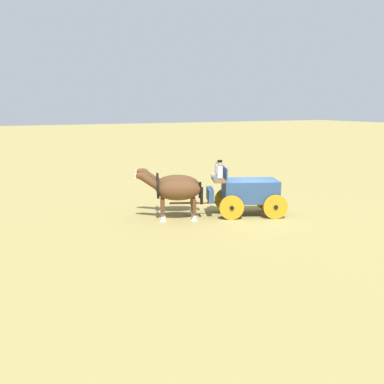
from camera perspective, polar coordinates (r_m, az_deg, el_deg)
ground_plane at (r=20.75m, az=7.78°, el=-3.04°), size 220.00×220.00×0.00m
show_wagon at (r=20.46m, az=7.42°, el=0.13°), size 5.44×3.08×2.73m
draft_horse_near at (r=19.39m, az=-2.26°, el=0.18°), size 3.00×1.76×2.24m
draft_horse_off at (r=20.67m, az=-2.38°, el=0.89°), size 3.06×1.78×2.24m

